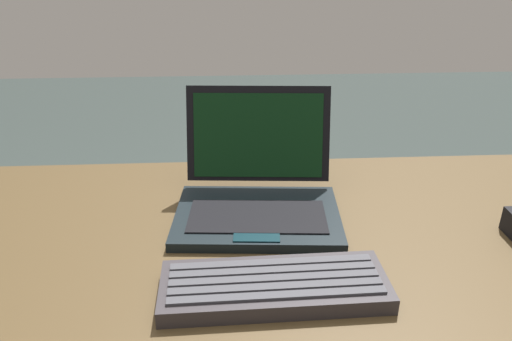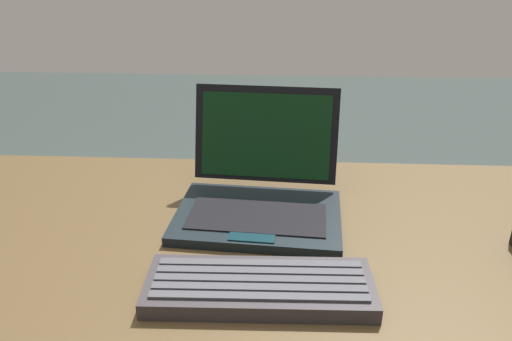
% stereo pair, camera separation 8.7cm
% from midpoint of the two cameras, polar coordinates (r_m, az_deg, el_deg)
% --- Properties ---
extents(desk, '(1.55, 0.71, 0.71)m').
position_cam_midpoint_polar(desk, '(0.94, -2.73, -13.66)').
color(desk, '#43331C').
rests_on(desk, ground).
extents(laptop_front, '(0.33, 0.29, 0.22)m').
position_cam_midpoint_polar(laptop_front, '(0.95, -2.45, -2.58)').
color(laptop_front, black).
rests_on(laptop_front, desk).
extents(external_keyboard, '(0.34, 0.13, 0.03)m').
position_cam_midpoint_polar(external_keyboard, '(0.75, -1.26, -13.42)').
color(external_keyboard, '#2A272A').
rests_on(external_keyboard, desk).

